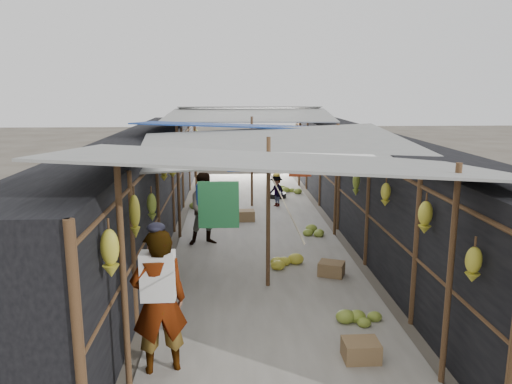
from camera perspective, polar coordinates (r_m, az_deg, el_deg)
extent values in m
cube|color=#9E998E|center=(12.12, 0.08, -4.35)|extent=(3.60, 16.00, 0.02)
cube|color=black|center=(12.02, -12.89, 0.79)|extent=(1.40, 15.00, 2.30)
cube|color=black|center=(12.30, 12.74, 1.05)|extent=(1.40, 15.00, 2.30)
cube|color=olive|center=(6.72, 11.90, -17.34)|extent=(0.45, 0.36, 0.27)
cube|color=olive|center=(9.33, 8.61, -8.71)|extent=(0.55, 0.50, 0.27)
cube|color=olive|center=(12.90, -1.19, -2.73)|extent=(0.47, 0.39, 0.29)
cylinder|color=black|center=(15.62, 2.44, -0.41)|extent=(0.56, 0.56, 0.17)
imported|color=white|center=(6.15, -11.01, -12.21)|extent=(0.75, 0.59, 1.80)
imported|color=navy|center=(10.91, -5.74, -1.95)|extent=(0.88, 0.74, 1.60)
imported|color=#47443E|center=(14.40, 2.34, 0.10)|extent=(0.62, 0.69, 0.93)
cylinder|color=brown|center=(5.65, -14.89, -10.21)|extent=(0.07, 0.07, 2.60)
cylinder|color=brown|center=(6.05, 21.26, -9.14)|extent=(0.07, 0.07, 2.60)
cylinder|color=brown|center=(8.41, 1.40, -2.52)|extent=(0.07, 0.07, 2.60)
cylinder|color=brown|center=(11.38, -8.87, 1.11)|extent=(0.07, 0.07, 2.60)
cylinder|color=brown|center=(11.58, 9.15, 1.29)|extent=(0.07, 0.07, 2.60)
cylinder|color=brown|center=(14.29, -0.48, 3.42)|extent=(0.07, 0.07, 2.60)
cylinder|color=brown|center=(17.29, -6.93, 4.79)|extent=(0.07, 0.07, 2.60)
cylinder|color=brown|center=(17.43, 5.01, 4.88)|extent=(0.07, 0.07, 2.60)
cube|color=gray|center=(6.22, 2.90, 3.66)|extent=(5.21, 3.19, 0.52)
cube|color=gray|center=(9.42, 2.08, 5.51)|extent=(5.23, 3.73, 0.50)
cube|color=navy|center=(12.67, -0.63, 7.58)|extent=(5.40, 3.60, 0.41)
cube|color=gray|center=(15.96, -0.79, 8.80)|extent=(5.37, 3.66, 0.27)
cube|color=gray|center=(18.36, -0.78, 9.50)|extent=(5.00, 1.99, 0.24)
cylinder|color=brown|center=(11.78, -9.72, 5.14)|extent=(0.06, 15.00, 0.06)
cylinder|color=brown|center=(12.00, 9.70, 5.26)|extent=(0.06, 15.00, 0.06)
cylinder|color=gray|center=(11.72, 0.08, 5.27)|extent=(0.02, 15.00, 0.02)
cube|color=#B53D1B|center=(11.09, 5.08, 3.29)|extent=(0.50, 0.03, 0.60)
cube|color=#25703D|center=(7.33, -4.30, -1.48)|extent=(0.60, 0.03, 0.70)
cube|color=#163A95|center=(11.73, -1.62, 3.80)|extent=(0.70, 0.03, 0.60)
cube|color=white|center=(15.23, 1.34, 5.73)|extent=(0.60, 0.03, 0.55)
cube|color=navy|center=(14.96, -1.72, 5.53)|extent=(0.65, 0.03, 0.60)
ellipsoid|color=gold|center=(5.37, -16.34, -6.74)|extent=(0.19, 0.16, 0.52)
ellipsoid|color=gold|center=(6.66, -13.68, -2.76)|extent=(0.14, 0.12, 0.59)
ellipsoid|color=olive|center=(8.06, -11.83, -1.72)|extent=(0.15, 0.13, 0.46)
ellipsoid|color=gold|center=(9.55, -10.49, 2.35)|extent=(0.15, 0.13, 0.38)
ellipsoid|color=gold|center=(10.97, -9.53, 2.61)|extent=(0.18, 0.16, 0.38)
ellipsoid|color=olive|center=(12.27, -8.86, 3.37)|extent=(0.19, 0.16, 0.42)
ellipsoid|color=gold|center=(14.00, -8.17, 5.04)|extent=(0.20, 0.17, 0.47)
ellipsoid|color=gold|center=(15.21, -7.76, 4.64)|extent=(0.17, 0.15, 0.49)
ellipsoid|color=olive|center=(16.82, -7.33, 5.70)|extent=(0.17, 0.14, 0.49)
ellipsoid|color=olive|center=(18.90, -6.88, 6.39)|extent=(0.15, 0.13, 0.52)
ellipsoid|color=gold|center=(5.71, 23.59, -7.62)|extent=(0.18, 0.15, 0.39)
ellipsoid|color=gold|center=(6.82, 18.77, -2.78)|extent=(0.19, 0.16, 0.44)
ellipsoid|color=gold|center=(8.34, 14.60, -0.29)|extent=(0.16, 0.14, 0.39)
ellipsoid|color=olive|center=(10.14, 11.38, 0.95)|extent=(0.15, 0.13, 0.50)
ellipsoid|color=gold|center=(11.07, 10.14, 3.14)|extent=(0.20, 0.17, 0.54)
ellipsoid|color=gold|center=(12.92, 8.22, 4.61)|extent=(0.19, 0.17, 0.47)
ellipsoid|color=olive|center=(13.99, 7.35, 4.70)|extent=(0.15, 0.13, 0.50)
ellipsoid|color=gold|center=(15.64, 6.24, 5.51)|extent=(0.15, 0.12, 0.40)
ellipsoid|color=olive|center=(17.53, 5.22, 5.55)|extent=(0.15, 0.13, 0.54)
ellipsoid|color=gold|center=(19.02, 4.57, 6.81)|extent=(0.15, 0.13, 0.59)
ellipsoid|color=olive|center=(14.27, -6.33, -1.53)|extent=(0.44, 0.38, 0.22)
ellipsoid|color=gold|center=(16.54, -5.03, 0.50)|extent=(0.63, 0.53, 0.31)
ellipsoid|color=olive|center=(11.83, 6.47, -4.23)|extent=(0.53, 0.45, 0.26)
ellipsoid|color=gold|center=(9.77, 3.19, -7.70)|extent=(0.50, 0.42, 0.25)
ellipsoid|color=olive|center=(7.63, 12.43, -13.58)|extent=(0.58, 0.49, 0.29)
ellipsoid|color=olive|center=(16.49, 3.61, 0.53)|extent=(0.67, 0.57, 0.34)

